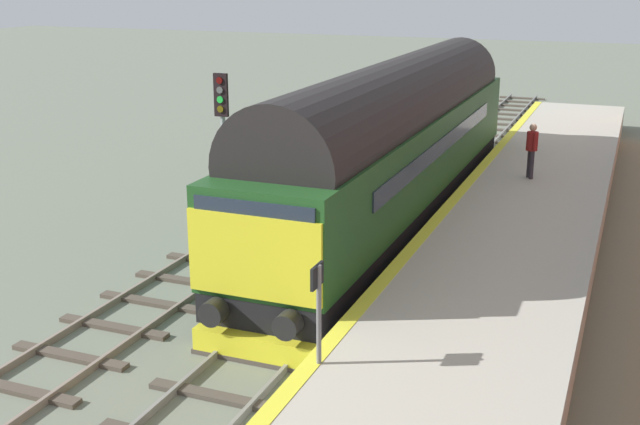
{
  "coord_description": "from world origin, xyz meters",
  "views": [
    {
      "loc": [
        6.1,
        -16.92,
        6.95
      ],
      "look_at": [
        0.2,
        -2.16,
        2.13
      ],
      "focal_mm": 44.74,
      "sensor_mm": 36.0,
      "label": 1
    }
  ],
  "objects_px": {
    "signal_post_near": "(222,121)",
    "platform_number_sign": "(318,298)",
    "diesel_locomotive": "(395,140)",
    "waiting_passenger": "(532,146)"
  },
  "relations": [
    {
      "from": "diesel_locomotive",
      "to": "signal_post_near",
      "type": "xyz_separation_m",
      "value": [
        -5.29,
        -0.18,
        0.21
      ]
    },
    {
      "from": "diesel_locomotive",
      "to": "waiting_passenger",
      "type": "height_order",
      "value": "diesel_locomotive"
    },
    {
      "from": "diesel_locomotive",
      "to": "signal_post_near",
      "type": "relative_size",
      "value": 4.39
    },
    {
      "from": "platform_number_sign",
      "to": "diesel_locomotive",
      "type": "bearing_deg",
      "value": 100.18
    },
    {
      "from": "diesel_locomotive",
      "to": "platform_number_sign",
      "type": "bearing_deg",
      "value": -79.82
    },
    {
      "from": "signal_post_near",
      "to": "platform_number_sign",
      "type": "relative_size",
      "value": 2.48
    },
    {
      "from": "signal_post_near",
      "to": "platform_number_sign",
      "type": "height_order",
      "value": "signal_post_near"
    },
    {
      "from": "diesel_locomotive",
      "to": "platform_number_sign",
      "type": "xyz_separation_m",
      "value": [
        1.85,
        -10.3,
        -0.36
      ]
    },
    {
      "from": "signal_post_near",
      "to": "waiting_passenger",
      "type": "height_order",
      "value": "signal_post_near"
    },
    {
      "from": "waiting_passenger",
      "to": "diesel_locomotive",
      "type": "bearing_deg",
      "value": 104.39
    }
  ]
}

